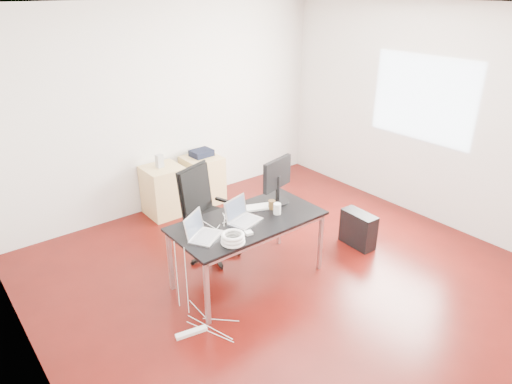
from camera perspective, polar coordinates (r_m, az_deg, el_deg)
room_shell at (r=4.52m, az=4.69°, el=4.22°), size 5.00×5.00×5.00m
desk at (r=4.79m, az=-1.03°, el=-4.05°), size 1.60×0.80×0.73m
office_chair at (r=5.28m, az=-6.28°, el=-2.15°), size 0.61×0.62×1.08m
filing_cabinet_left at (r=6.46m, az=-11.42°, el=0.16°), size 0.50×0.50×0.70m
filing_cabinet_right at (r=6.73m, az=-6.67°, el=1.55°), size 0.50×0.50×0.70m
pc_tower at (r=5.76m, az=12.65°, el=-4.55°), size 0.22×0.46×0.44m
wastebasket at (r=6.73m, az=-7.31°, el=-0.45°), size 0.30×0.30×0.28m
power_strip at (r=4.48m, az=-8.08°, el=-16.99°), size 0.31×0.12×0.04m
laptop_left at (r=4.46m, az=-6.82°, el=-4.96°), size 0.41×0.39×0.23m
laptop_right at (r=4.71m, az=-1.78°, el=-3.03°), size 0.39×0.33×0.23m
monitor at (r=5.03m, az=2.66°, el=1.70°), size 0.45×0.26×0.51m
keyboard at (r=4.97m, az=-0.62°, el=-2.03°), size 0.46×0.30×0.02m
cup_white at (r=4.86m, az=2.67°, el=-2.11°), size 0.10×0.10×0.12m
cup_brown at (r=4.97m, az=1.99°, el=-1.59°), size 0.09×0.09×0.10m
cable_coil at (r=4.33m, az=-2.90°, el=-5.83°), size 0.24×0.24×0.11m
power_adapter at (r=4.49m, az=-0.92°, el=-5.14°), size 0.08×0.08×0.03m
speaker at (r=6.30m, az=-11.97°, el=3.82°), size 0.10×0.09×0.18m
navy_garment at (r=6.64m, az=-6.83°, el=4.87°), size 0.31×0.26×0.09m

